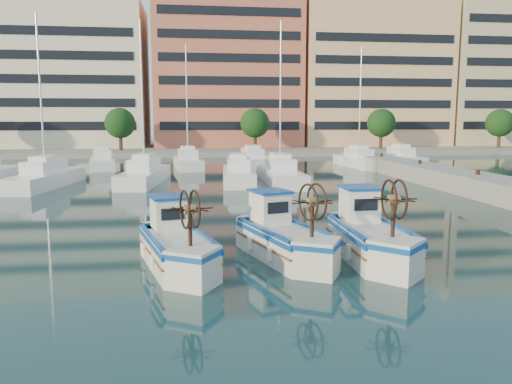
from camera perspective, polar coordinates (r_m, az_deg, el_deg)
name	(u,v)px	position (r m, az deg, el deg)	size (l,w,h in m)	color
ground	(339,266)	(16.06, 9.47, -8.31)	(300.00, 300.00, 0.00)	#1A3F44
waterfront	(279,79)	(81.22, 2.60, 12.79)	(180.00, 40.00, 25.60)	gray
yacht_marina	(206,169)	(42.18, -5.75, 2.68)	(39.37, 23.32, 11.50)	white
fishing_boat_a	(176,243)	(15.83, -9.11, -5.79)	(2.69, 4.39, 2.66)	silver
fishing_boat_b	(283,235)	(16.61, 3.10, -4.99)	(2.91, 4.47, 2.71)	silver
fishing_boat_c	(369,234)	(17.01, 12.79, -4.73)	(1.90, 4.60, 2.86)	silver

